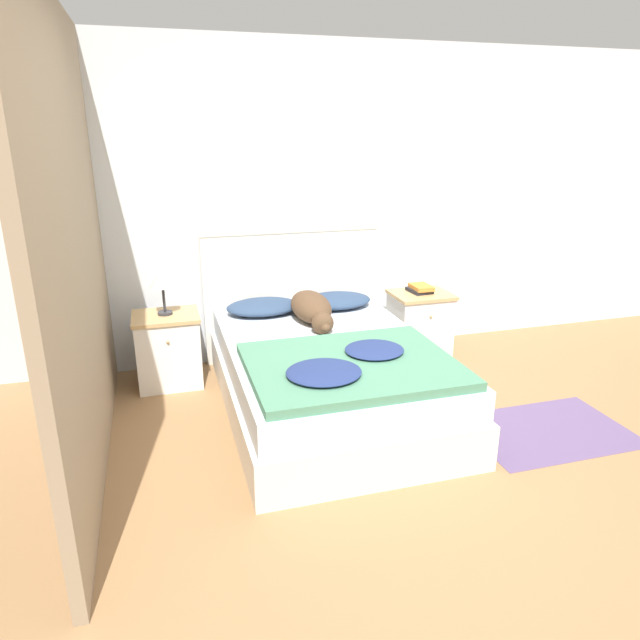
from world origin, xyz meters
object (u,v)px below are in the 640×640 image
object	(u,v)px
bed	(328,377)
nightstand_left	(168,349)
pillow_right	(336,300)
table_lamp	(162,280)
book_stack	(420,289)
nightstand_right	(419,324)
pillow_left	(263,307)
dog	(312,308)

from	to	relation	value
bed	nightstand_left	size ratio (longest dim) A/B	3.64
pillow_right	table_lamp	size ratio (longest dim) A/B	1.67
pillow_right	bed	bearing A→B (deg)	-111.27
bed	book_stack	size ratio (longest dim) A/B	9.01
nightstand_right	pillow_left	xyz separation A→B (m)	(-1.35, 0.03, 0.27)
dog	pillow_right	bearing A→B (deg)	45.73
table_lamp	nightstand_left	bearing A→B (deg)	-90.00
pillow_right	book_stack	distance (m)	0.75
book_stack	table_lamp	world-z (taller)	table_lamp
bed	dog	xyz separation A→B (m)	(0.02, 0.49, 0.35)
nightstand_left	pillow_left	xyz separation A→B (m)	(0.75, 0.03, 0.27)
dog	book_stack	size ratio (longest dim) A/B	3.47
book_stack	table_lamp	xyz separation A→B (m)	(-2.11, -0.02, 0.23)
pillow_left	pillow_right	size ratio (longest dim) A/B	1.00
bed	table_lamp	xyz separation A→B (m)	(-1.05, 0.75, 0.58)
book_stack	pillow_left	bearing A→B (deg)	179.86
nightstand_left	bed	bearing A→B (deg)	-35.28
bed	dog	size ratio (longest dim) A/B	2.60
pillow_left	dog	distance (m)	0.43
dog	table_lamp	world-z (taller)	table_lamp
nightstand_right	pillow_right	size ratio (longest dim) A/B	0.97
dog	book_stack	distance (m)	1.07
pillow_right	dog	size ratio (longest dim) A/B	0.73
pillow_left	table_lamp	world-z (taller)	table_lamp
pillow_left	book_stack	world-z (taller)	book_stack
book_stack	dog	bearing A→B (deg)	-164.57
nightstand_right	dog	size ratio (longest dim) A/B	0.71
nightstand_left	table_lamp	bearing A→B (deg)	90.00
book_stack	pillow_right	bearing A→B (deg)	179.75
nightstand_right	table_lamp	world-z (taller)	table_lamp
pillow_left	pillow_right	bearing A→B (deg)	0.00
nightstand_left	nightstand_right	xyz separation A→B (m)	(2.10, 0.00, 0.00)
nightstand_right	book_stack	bearing A→B (deg)	83.59
pillow_left	table_lamp	size ratio (longest dim) A/B	1.67
pillow_left	nightstand_left	bearing A→B (deg)	-177.58
nightstand_left	pillow_right	distance (m)	1.38
nightstand_right	book_stack	xyz separation A→B (m)	(0.00, 0.03, 0.31)
bed	table_lamp	distance (m)	1.42
nightstand_left	book_stack	size ratio (longest dim) A/B	2.47
nightstand_right	pillow_left	world-z (taller)	pillow_left
nightstand_left	pillow_right	bearing A→B (deg)	1.34
pillow_left	book_stack	distance (m)	1.36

